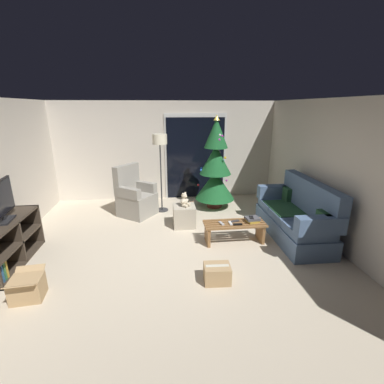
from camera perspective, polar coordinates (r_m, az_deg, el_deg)
ground_plane at (r=4.69m, az=-3.97°, el=-12.74°), size 7.00×7.00×0.00m
wall_back at (r=7.20m, az=-5.40°, el=8.54°), size 5.72×0.12×2.50m
wall_right at (r=5.17m, az=29.29°, el=2.87°), size 0.12×6.00×2.50m
patio_door_frame at (r=7.21m, az=0.73°, el=7.42°), size 1.60×0.02×2.20m
patio_door_glass at (r=7.20m, az=0.75°, el=7.01°), size 1.50×0.02×2.10m
couch at (r=5.43m, az=21.02°, el=-4.85°), size 0.81×1.95×1.08m
coffee_table at (r=5.00m, az=8.87°, el=-7.66°), size 1.10×0.40×0.37m
remote_black at (r=4.87m, az=9.56°, el=-6.68°), size 0.16×0.05×0.02m
remote_graphite at (r=4.99m, az=9.00°, el=-6.04°), size 0.16×0.08×0.02m
remote_silver at (r=4.87m, az=6.17°, el=-6.53°), size 0.08×0.16×0.02m
remote_white at (r=4.89m, az=8.05°, el=-6.47°), size 0.05×0.16×0.02m
book_stack at (r=5.03m, az=12.51°, el=-5.63°), size 0.26×0.24×0.08m
cell_phone at (r=5.00m, az=12.33°, el=-5.23°), size 0.10×0.15×0.01m
christmas_tree at (r=6.46m, az=4.91°, el=4.92°), size 0.94×0.94×2.18m
armchair at (r=6.24m, az=-11.82°, el=-1.16°), size 0.96×0.96×1.13m
floor_lamp at (r=6.14m, az=-6.72°, el=9.38°), size 0.32×0.32×1.78m
media_shelf at (r=5.06m, az=-34.43°, el=-9.27°), size 0.40×1.40×0.72m
television at (r=4.86m, az=-35.16°, el=-1.64°), size 0.24×0.84×0.61m
ottoman at (r=5.59m, az=-1.63°, el=-5.01°), size 0.44×0.44×0.43m
teddy_bear_cream at (r=5.47m, az=-1.57°, el=-1.76°), size 0.21×0.21×0.29m
teddy_bear_chestnut_by_tree at (r=6.30m, az=-0.14°, el=-3.32°), size 0.20×0.20×0.29m
cardboard_box_open_near_shelf at (r=4.22m, az=-31.22°, el=-16.84°), size 0.40×0.51×0.35m
cardboard_box_taped_mid_floor at (r=3.98m, az=5.28°, el=-16.64°), size 0.38×0.31×0.25m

